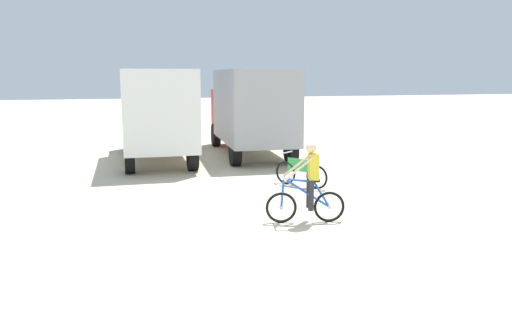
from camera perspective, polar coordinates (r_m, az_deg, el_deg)
name	(u,v)px	position (r m, az deg, el deg)	size (l,w,h in m)	color
ground_plane	(298,257)	(9.14, 4.80, -10.83)	(120.00, 120.00, 0.00)	beige
box_truck_avon_van	(156,110)	(19.00, -11.21, 5.51)	(2.45, 6.77, 3.35)	white
box_truck_grey_hauler	(250,108)	(20.02, -0.63, 5.90)	(2.68, 6.85, 3.35)	#9E9EA3
cyclist_orange_shirt	(308,184)	(10.96, 5.92, -2.76)	(1.71, 0.56, 1.82)	black
bicycle_spare	(301,173)	(14.54, 5.07, -1.45)	(1.11, 1.40, 0.97)	black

